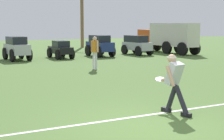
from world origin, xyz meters
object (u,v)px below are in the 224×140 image
Objects in this scene: frisbee_in_flight at (160,79)px; parked_car_slot_e at (61,49)px; parked_car_slot_g at (137,44)px; parked_car_slot_f at (100,45)px; teammate_midfield at (95,50)px; parked_car_slot_d at (17,48)px; box_truck at (168,36)px; palm_tree_left_of_centre at (82,9)px; frisbee_thrower at (174,81)px.

parked_car_slot_e is at bearing 82.41° from frisbee_in_flight.
parked_car_slot_f is at bearing 179.12° from parked_car_slot_g.
parked_car_slot_d is at bearing 112.30° from teammate_midfield.
box_truck is (10.24, 13.76, 0.50)m from frisbee_in_flight.
parked_car_slot_g is at bearing -85.93° from palm_tree_left_of_centre.
box_truck is (10.29, 14.43, 0.43)m from frisbee_thrower.
frisbee_thrower is at bearing -95.01° from frisbee_in_flight.
palm_tree_left_of_centre is (4.96, 8.68, 2.89)m from parked_car_slot_e.
frisbee_thrower is 0.59× the size of parked_car_slot_d.
frisbee_thrower reaches higher than parked_car_slot_d.
teammate_midfield is 0.63× the size of parked_car_slot_g.
teammate_midfield is 0.26× the size of box_truck.
palm_tree_left_of_centre reaches higher than parked_car_slot_e.
box_truck is (2.86, 0.25, 0.51)m from parked_car_slot_g.
frisbee_in_flight is 13.64m from parked_car_slot_e.
parked_car_slot_f is at bearing 63.26° from teammate_midfield.
parked_car_slot_g reaches higher than parked_car_slot_e.
teammate_midfield is at bearing 78.54° from frisbee_in_flight.
frisbee_thrower is at bearing -117.66° from parked_car_slot_g.
parked_car_slot_d is 8.27m from parked_car_slot_g.
box_truck is at bearing -67.57° from palm_tree_left_of_centre.
parked_car_slot_f is 0.97× the size of parked_car_slot_g.
palm_tree_left_of_centre is at bearing 70.33° from teammate_midfield.
teammate_midfield is 15.69m from palm_tree_left_of_centre.
parked_car_slot_e is (1.86, 14.18, -0.24)m from frisbee_thrower.
frisbee_thrower reaches higher than parked_car_slot_f.
teammate_midfield is at bearing -67.70° from parked_car_slot_d.
parked_car_slot_d is (-2.44, 5.95, -0.20)m from teammate_midfield.
parked_car_slot_d is (-0.84, 14.22, -0.06)m from frisbee_thrower.
parked_car_slot_e is at bearing -119.73° from palm_tree_left_of_centre.
teammate_midfield is (1.54, 7.61, 0.21)m from frisbee_in_flight.
teammate_midfield is at bearing -92.50° from parked_car_slot_e.
parked_car_slot_f reaches higher than parked_car_slot_g.
teammate_midfield is 5.93m from parked_car_slot_e.
parked_car_slot_g is (5.57, 0.00, 0.16)m from parked_car_slot_e.
frisbee_thrower is 0.60× the size of parked_car_slot_f.
teammate_midfield is 10.66m from box_truck.
parked_car_slot_d is at bearing 179.08° from parked_car_slot_e.
parked_car_slot_g is 0.41× the size of box_truck.
parked_car_slot_g is (7.37, 13.52, -0.01)m from frisbee_in_flight.
frisbee_in_flight is at bearing -108.52° from parked_car_slot_f.
frisbee_thrower is 0.26× the size of palm_tree_left_of_centre.
teammate_midfield is 0.65× the size of parked_car_slot_f.
parked_car_slot_f is at bearing 71.48° from frisbee_in_flight.
frisbee_in_flight is at bearing -126.64° from box_truck.
parked_car_slot_g is (7.43, 14.18, -0.08)m from frisbee_thrower.
teammate_midfield reaches higher than frisbee_in_flight.
parked_car_slot_e is 0.94× the size of parked_car_slot_f.
frisbee_thrower is 16.01m from parked_car_slot_g.
parked_car_slot_e is (2.70, -0.04, -0.18)m from parked_car_slot_d.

